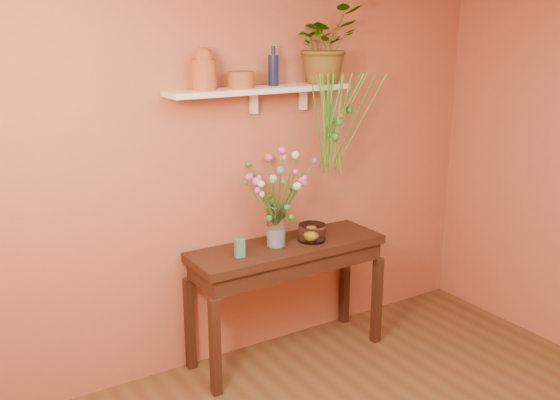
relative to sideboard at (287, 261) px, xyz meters
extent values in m
cube|color=#A35A3E|center=(-0.19, 0.25, 0.62)|extent=(4.00, 0.04, 2.70)
cube|color=#311C14|center=(0.00, 0.00, 0.09)|extent=(1.41, 0.45, 0.06)
cube|color=#311C14|center=(0.00, 0.00, 0.00)|extent=(1.35, 0.42, 0.12)
cube|color=#311C14|center=(-0.67, -0.20, -0.39)|extent=(0.06, 0.06, 0.67)
cube|color=#311C14|center=(0.67, -0.20, -0.39)|extent=(0.06, 0.06, 0.67)
cube|color=#311C14|center=(-0.67, 0.20, -0.39)|extent=(0.06, 0.06, 0.67)
cube|color=#311C14|center=(0.67, 0.20, -0.39)|extent=(0.06, 0.06, 0.67)
cube|color=white|center=(-0.14, 0.12, 1.19)|extent=(1.30, 0.24, 0.04)
cube|color=white|center=(-0.14, 0.21, 1.10)|extent=(0.04, 0.05, 0.15)
cube|color=white|center=(0.26, 0.21, 1.10)|extent=(0.04, 0.05, 0.15)
cylinder|color=#9A4A2C|center=(-0.54, 0.13, 1.30)|extent=(0.19, 0.19, 0.19)
sphere|color=#9A4A2C|center=(-0.54, 0.13, 1.41)|extent=(0.12, 0.12, 0.12)
cylinder|color=#9A4A2C|center=(-0.28, 0.12, 1.26)|extent=(0.18, 0.18, 0.11)
cylinder|color=#11193C|center=(-0.02, 0.14, 1.31)|extent=(0.09, 0.09, 0.20)
cylinder|color=#11193C|center=(-0.02, 0.14, 1.44)|extent=(0.04, 0.04, 0.06)
imported|color=#267B28|center=(0.38, 0.13, 1.47)|extent=(0.54, 0.49, 0.53)
cylinder|color=#267B28|center=(0.29, -0.06, 0.94)|extent=(0.14, 0.17, 0.70)
cylinder|color=green|center=(0.25, -0.06, 0.93)|extent=(0.19, 0.21, 0.71)
cylinder|color=green|center=(0.52, -0.02, 1.08)|extent=(0.16, 0.14, 0.42)
cylinder|color=#267B28|center=(0.46, -0.11, 0.96)|extent=(0.05, 0.38, 0.67)
cylinder|color=green|center=(0.45, -0.06, 1.07)|extent=(0.08, 0.27, 0.45)
cylinder|color=green|center=(0.28, -0.05, 1.01)|extent=(0.14, 0.20, 0.57)
cylinder|color=#267B28|center=(0.39, 0.03, 1.07)|extent=(0.14, 0.05, 0.43)
cylinder|color=green|center=(0.29, -0.07, 1.06)|extent=(0.09, 0.19, 0.47)
cylinder|color=green|center=(0.38, -0.01, 0.92)|extent=(0.19, 0.07, 0.74)
cylinder|color=#267B28|center=(0.36, -0.06, 1.08)|extent=(0.02, 0.15, 0.41)
cylinder|color=green|center=(0.41, -0.02, 0.92)|extent=(0.12, 0.14, 0.74)
cylinder|color=green|center=(0.29, 0.00, 0.95)|extent=(0.16, 0.11, 0.67)
cylinder|color=#267B28|center=(0.44, -0.04, 1.09)|extent=(0.21, 0.10, 0.40)
cylinder|color=green|center=(0.53, -0.09, 0.94)|extent=(0.14, 0.39, 0.71)
cylinder|color=green|center=(0.29, -0.06, 0.94)|extent=(0.32, 0.16, 0.69)
cylinder|color=#267B28|center=(0.36, 0.01, 1.06)|extent=(0.04, 0.09, 0.46)
cylinder|color=green|center=(0.34, 0.03, 1.00)|extent=(0.12, 0.05, 0.58)
cylinder|color=green|center=(0.32, -0.05, 0.95)|extent=(0.04, 0.30, 0.68)
cylinder|color=#267B28|center=(0.20, -0.07, 0.93)|extent=(0.28, 0.22, 0.71)
cylinder|color=green|center=(0.36, -0.07, 0.95)|extent=(0.08, 0.19, 0.67)
sphere|color=#267B28|center=(0.35, -0.06, 0.85)|extent=(0.05, 0.05, 0.05)
sphere|color=#267B28|center=(0.38, 0.01, 0.86)|extent=(0.05, 0.05, 0.05)
sphere|color=#267B28|center=(0.51, -0.01, 1.03)|extent=(0.05, 0.05, 0.05)
sphere|color=#267B28|center=(0.38, -0.06, 0.96)|extent=(0.05, 0.05, 0.05)
cylinder|color=white|center=(-0.09, 0.01, 0.26)|extent=(0.13, 0.13, 0.27)
cylinder|color=silver|center=(-0.09, 0.01, 0.19)|extent=(0.12, 0.12, 0.13)
cylinder|color=#386B28|center=(-0.06, -0.08, 0.43)|extent=(0.05, 0.20, 0.31)
sphere|color=silver|center=(-0.04, -0.18, 0.58)|extent=(0.05, 0.05, 0.05)
cylinder|color=#386B28|center=(-0.05, -0.08, 0.45)|extent=(0.08, 0.19, 0.35)
sphere|color=#EA3CC9|center=(-0.01, -0.17, 0.62)|extent=(0.03, 0.03, 0.03)
cylinder|color=#386B28|center=(-0.04, -0.09, 0.46)|extent=(0.09, 0.22, 0.36)
sphere|color=#EA3CC9|center=(0.00, -0.20, 0.64)|extent=(0.04, 0.04, 0.04)
cylinder|color=#386B28|center=(-0.02, -0.05, 0.43)|extent=(0.14, 0.13, 0.32)
sphere|color=silver|center=(0.05, -0.11, 0.59)|extent=(0.05, 0.05, 0.05)
cylinder|color=#386B28|center=(-0.03, -0.02, 0.46)|extent=(0.12, 0.07, 0.37)
sphere|color=#EA3CC9|center=(0.03, -0.05, 0.64)|extent=(0.04, 0.04, 0.04)
cylinder|color=#386B28|center=(-0.04, -0.03, 0.52)|extent=(0.10, 0.09, 0.49)
sphere|color=silver|center=(0.01, -0.08, 0.77)|extent=(0.05, 0.05, 0.05)
cylinder|color=#386B28|center=(-0.03, -0.02, 0.41)|extent=(0.12, 0.07, 0.27)
sphere|color=#508536|center=(0.03, -0.05, 0.54)|extent=(0.05, 0.05, 0.05)
cylinder|color=#386B28|center=(0.06, -0.01, 0.49)|extent=(0.29, 0.05, 0.43)
sphere|color=#4E68AB|center=(0.20, -0.03, 0.70)|extent=(0.04, 0.04, 0.04)
cylinder|color=#386B28|center=(-0.01, 0.02, 0.40)|extent=(0.15, 0.03, 0.25)
sphere|color=#267B28|center=(0.06, 0.03, 0.52)|extent=(0.06, 0.06, 0.06)
cylinder|color=#386B28|center=(0.02, 0.03, 0.44)|extent=(0.22, 0.04, 0.32)
sphere|color=#508536|center=(0.13, 0.04, 0.59)|extent=(0.04, 0.04, 0.04)
cylinder|color=#386B28|center=(-0.03, 0.05, 0.50)|extent=(0.12, 0.10, 0.45)
sphere|color=silver|center=(0.03, 0.10, 0.72)|extent=(0.05, 0.05, 0.05)
cylinder|color=#386B28|center=(-0.04, 0.04, 0.53)|extent=(0.09, 0.07, 0.50)
sphere|color=#EA3CC9|center=(0.00, 0.07, 0.78)|extent=(0.06, 0.06, 0.06)
cylinder|color=#386B28|center=(-0.02, 0.08, 0.42)|extent=(0.12, 0.14, 0.28)
sphere|color=#EA3CC9|center=(0.04, 0.14, 0.55)|extent=(0.05, 0.05, 0.05)
cylinder|color=#386B28|center=(-0.07, 0.06, 0.43)|extent=(0.04, 0.10, 0.31)
sphere|color=silver|center=(-0.05, 0.11, 0.58)|extent=(0.05, 0.05, 0.05)
cylinder|color=#386B28|center=(-0.06, 0.10, 0.49)|extent=(0.06, 0.19, 0.44)
sphere|color=#EA3CC9|center=(-0.03, 0.19, 0.71)|extent=(0.05, 0.05, 0.05)
cylinder|color=#386B28|center=(-0.11, 0.09, 0.43)|extent=(0.05, 0.16, 0.31)
sphere|color=silver|center=(-0.13, 0.16, 0.58)|extent=(0.04, 0.04, 0.04)
cylinder|color=#386B28|center=(-0.13, 0.12, 0.48)|extent=(0.09, 0.22, 0.40)
sphere|color=#508536|center=(-0.18, 0.23, 0.67)|extent=(0.04, 0.04, 0.04)
cylinder|color=#386B28|center=(-0.13, 0.06, 0.42)|extent=(0.10, 0.11, 0.30)
sphere|color=#4E68AB|center=(-0.18, 0.11, 0.57)|extent=(0.04, 0.04, 0.04)
cylinder|color=#386B28|center=(-0.14, 0.08, 0.45)|extent=(0.12, 0.14, 0.34)
sphere|color=#267B28|center=(-0.20, 0.14, 0.62)|extent=(0.05, 0.05, 0.05)
cylinder|color=#386B28|center=(-0.17, 0.07, 0.43)|extent=(0.17, 0.12, 0.30)
sphere|color=#508536|center=(-0.26, 0.12, 0.57)|extent=(0.03, 0.03, 0.03)
cylinder|color=#386B28|center=(-0.13, 0.03, 0.42)|extent=(0.10, 0.04, 0.30)
sphere|color=silver|center=(-0.18, 0.04, 0.57)|extent=(0.04, 0.04, 0.04)
cylinder|color=#386B28|center=(-0.17, 0.04, 0.45)|extent=(0.17, 0.08, 0.35)
sphere|color=#EA3CC9|center=(-0.25, 0.08, 0.62)|extent=(0.05, 0.05, 0.05)
cylinder|color=#386B28|center=(-0.15, 0.02, 0.41)|extent=(0.14, 0.02, 0.26)
sphere|color=#EA3CC9|center=(-0.22, 0.03, 0.53)|extent=(0.05, 0.05, 0.05)
cylinder|color=#386B28|center=(-0.16, -0.03, 0.41)|extent=(0.16, 0.09, 0.26)
sphere|color=silver|center=(-0.24, -0.07, 0.53)|extent=(0.04, 0.04, 0.04)
cylinder|color=#386B28|center=(-0.18, -0.03, 0.45)|extent=(0.20, 0.09, 0.36)
sphere|color=#EA3CC9|center=(-0.28, -0.07, 0.63)|extent=(0.06, 0.06, 0.06)
cylinder|color=#386B28|center=(-0.18, -0.06, 0.45)|extent=(0.20, 0.15, 0.35)
sphere|color=silver|center=(-0.28, -0.13, 0.62)|extent=(0.05, 0.05, 0.05)
cylinder|color=#386B28|center=(-0.15, -0.07, 0.45)|extent=(0.12, 0.16, 0.36)
sphere|color=#508536|center=(-0.21, -0.14, 0.63)|extent=(0.04, 0.04, 0.04)
cylinder|color=#386B28|center=(-0.12, -0.08, 0.49)|extent=(0.08, 0.19, 0.43)
sphere|color=#4E68AB|center=(-0.16, -0.17, 0.70)|extent=(0.06, 0.06, 0.06)
cylinder|color=#386B28|center=(-0.11, -0.07, 0.45)|extent=(0.05, 0.17, 0.35)
sphere|color=#267B28|center=(-0.13, -0.15, 0.62)|extent=(0.03, 0.03, 0.03)
sphere|color=#267B28|center=(-0.07, -0.11, 0.43)|extent=(0.05, 0.05, 0.05)
sphere|color=#267B28|center=(-0.09, 0.07, 0.42)|extent=(0.05, 0.05, 0.05)
sphere|color=#267B28|center=(-0.08, 0.11, 0.45)|extent=(0.05, 0.05, 0.05)
sphere|color=#267B28|center=(-0.01, 0.07, 0.38)|extent=(0.05, 0.05, 0.05)
sphere|color=#267B28|center=(-0.16, -0.03, 0.35)|extent=(0.05, 0.05, 0.05)
sphere|color=#267B28|center=(-0.02, -0.08, 0.34)|extent=(0.05, 0.05, 0.05)
cylinder|color=white|center=(0.19, -0.03, 0.18)|extent=(0.20, 0.20, 0.12)
cylinder|color=white|center=(0.19, -0.03, 0.13)|extent=(0.19, 0.19, 0.01)
sphere|color=yellow|center=(0.18, -0.03, 0.17)|extent=(0.08, 0.08, 0.08)
cube|color=#386B8B|center=(-0.40, -0.05, 0.19)|extent=(0.07, 0.06, 0.12)
camera|label=1|loc=(-2.24, -3.49, 1.61)|focal=40.43mm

